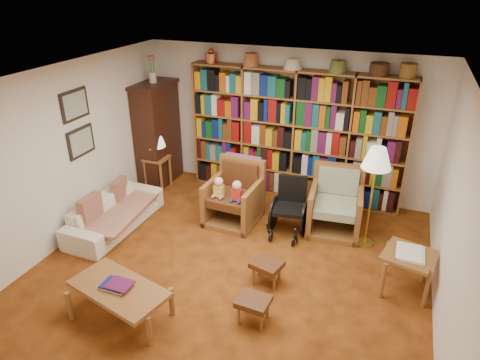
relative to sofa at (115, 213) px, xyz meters
The scene contains 23 objects.
floor 2.08m from the sofa, ahead, with size 5.00×5.00×0.00m, color #964C17.
ceiling 3.06m from the sofa, ahead, with size 5.00×5.00×0.00m, color white.
wall_back 3.18m from the sofa, 47.25° to the left, with size 5.00×5.00×0.00m, color white.
wall_front 3.60m from the sofa, 53.62° to the right, with size 5.00×5.00×0.00m, color white.
wall_left 1.13m from the sofa, 147.90° to the right, with size 5.00×5.00×0.00m, color white.
wall_right 4.67m from the sofa, ahead, with size 5.00×5.00×0.00m, color white.
bookshelf 3.18m from the sofa, 42.29° to the left, with size 3.60×0.30×2.42m.
curio_cabinet 1.87m from the sofa, 96.81° to the left, with size 0.50×0.95×2.40m.
framed_pictures 1.44m from the sofa, behind, with size 0.03×0.52×0.97m.
sofa is the anchor object (origin of this frame).
sofa_throw 0.07m from the sofa, ahead, with size 0.73×1.36×0.04m, color beige.
cushion_left 0.42m from the sofa, 110.38° to the left, with size 0.11×0.36×0.36m, color maroon.
cushion_right 0.42m from the sofa, 110.38° to the right, with size 0.13×0.41×0.41m, color maroon.
side_table_lamp 1.46m from the sofa, 93.96° to the left, with size 0.40×0.40×0.59m.
table_lamp 1.60m from the sofa, 93.96° to the left, with size 0.36×0.36×0.49m.
armchair_leather 1.88m from the sofa, 29.84° to the left, with size 0.81×0.86×0.98m.
armchair_sage 3.38m from the sofa, 21.37° to the left, with size 0.85×0.87×0.96m.
wheelchair 2.66m from the sofa, 18.72° to the left, with size 0.50×0.70×0.88m.
floor_lamp 3.90m from the sofa, 14.21° to the left, with size 0.40×0.40×1.50m.
side_table_papers 4.21m from the sofa, ahead, with size 0.67×0.67×0.57m.
footstool_a 2.61m from the sofa, ahead, with size 0.43×0.39×0.31m.
footstool_b 2.86m from the sofa, 22.57° to the right, with size 0.38×0.33×0.30m.
coffee_table 2.01m from the sofa, 52.37° to the right, with size 1.23×0.82×0.48m.
Camera 1 is at (1.77, -4.30, 3.56)m, focal length 32.00 mm.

